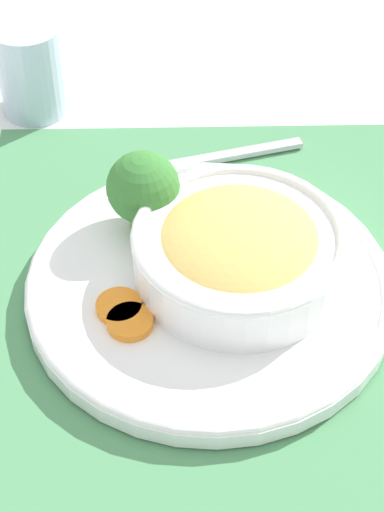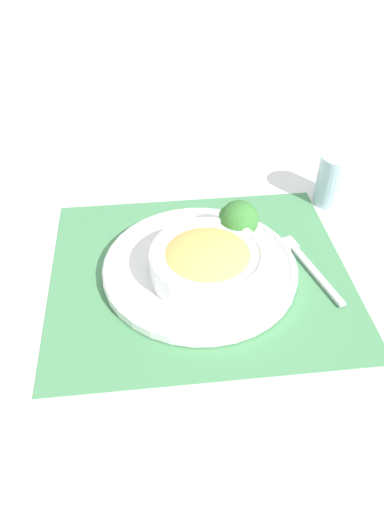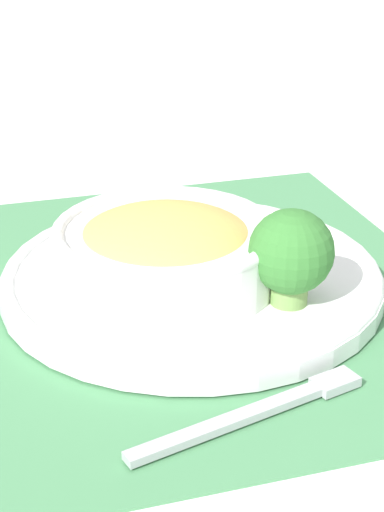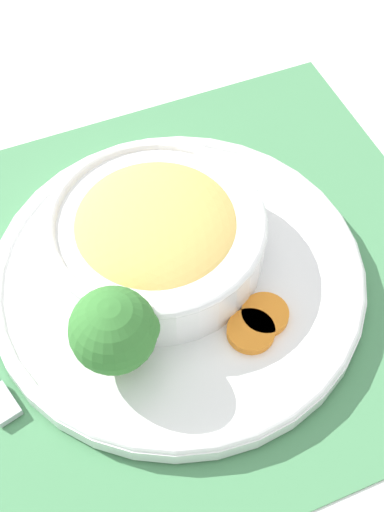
# 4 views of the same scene
# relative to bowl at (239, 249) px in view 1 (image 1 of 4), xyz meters

# --- Properties ---
(ground_plane) EXTENTS (4.00, 4.00, 0.00)m
(ground_plane) POSITION_rel_bowl_xyz_m (-0.01, 0.03, -0.05)
(ground_plane) COLOR white
(placemat) EXTENTS (0.50, 0.44, 0.00)m
(placemat) POSITION_rel_bowl_xyz_m (-0.01, 0.03, -0.05)
(placemat) COLOR #4C8C59
(placemat) RESTS_ON ground_plane
(plate) EXTENTS (0.33, 0.33, 0.02)m
(plate) POSITION_rel_bowl_xyz_m (-0.01, 0.03, -0.03)
(plate) COLOR white
(plate) RESTS_ON placemat
(bowl) EXTENTS (0.19, 0.19, 0.06)m
(bowl) POSITION_rel_bowl_xyz_m (0.00, 0.00, 0.00)
(bowl) COLOR white
(bowl) RESTS_ON plate
(broccoli_floret) EXTENTS (0.07, 0.07, 0.08)m
(broccoli_floret) POSITION_rel_bowl_xyz_m (0.07, 0.08, 0.01)
(broccoli_floret) COLOR #759E51
(broccoli_floret) RESTS_ON plate
(carrot_slice_near) EXTENTS (0.04, 0.04, 0.01)m
(carrot_slice_near) POSITION_rel_bowl_xyz_m (-0.04, 0.10, -0.03)
(carrot_slice_near) COLOR orange
(carrot_slice_near) RESTS_ON plate
(carrot_slice_middle) EXTENTS (0.04, 0.04, 0.01)m
(carrot_slice_middle) POSITION_rel_bowl_xyz_m (-0.06, 0.09, -0.03)
(carrot_slice_middle) COLOR orange
(carrot_slice_middle) RESTS_ON plate
(water_glass) EXTENTS (0.08, 0.08, 0.10)m
(water_glass) POSITION_rel_bowl_xyz_m (0.28, 0.21, -0.00)
(water_glass) COLOR silver
(water_glass) RESTS_ON ground_plane
(fork) EXTENTS (0.06, 0.18, 0.01)m
(fork) POSITION_rel_bowl_xyz_m (0.18, 0.03, -0.04)
(fork) COLOR #B7B7BC
(fork) RESTS_ON placemat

